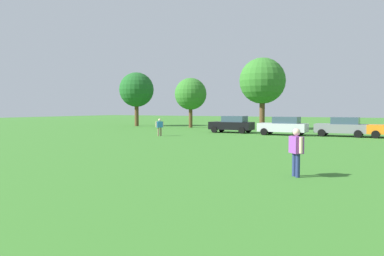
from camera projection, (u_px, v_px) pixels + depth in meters
The scene contains 9 objects.
ground_plane at pixel (249, 139), 31.36m from camera, with size 160.00×160.00×0.00m, color #387528.
adult_bystander at pixel (296, 148), 14.00m from camera, with size 0.61×0.66×1.74m.
bystander_midfield at pixel (160, 126), 34.71m from camera, with size 0.53×0.60×1.53m.
parked_car_black_0 at pixel (232, 124), 39.19m from camera, with size 4.30×2.02×1.68m.
parked_car_silver_1 at pixel (284, 126), 35.65m from camera, with size 4.30×2.02×1.68m.
parked_car_gray_2 at pixel (342, 127), 34.02m from camera, with size 4.30×2.02×1.68m.
tree_far_left at pixel (136, 90), 53.66m from camera, with size 4.72×4.72×7.35m.
tree_center at pixel (191, 94), 49.52m from camera, with size 4.03×4.03×6.27m.
tree_far_right at pixel (262, 81), 45.13m from camera, with size 5.30×5.30×8.26m.
Camera 1 is at (10.80, 0.30, 2.46)m, focal length 36.72 mm.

